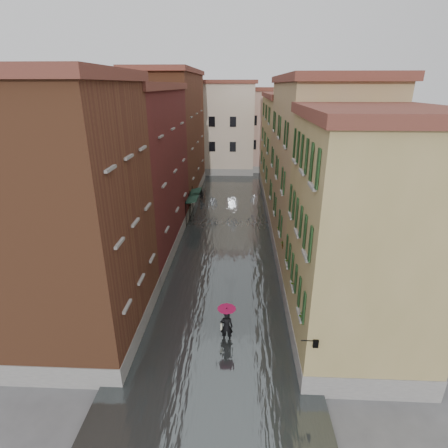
# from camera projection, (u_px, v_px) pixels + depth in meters

# --- Properties ---
(ground) EXTENTS (120.00, 120.00, 0.00)m
(ground) POSITION_uv_depth(u_px,v_px,m) (219.00, 312.00, 21.17)
(ground) COLOR #555558
(ground) RESTS_ON ground
(floodwater) EXTENTS (10.00, 60.00, 0.20)m
(floodwater) POSITION_uv_depth(u_px,v_px,m) (227.00, 229.00, 33.19)
(floodwater) COLOR #3E4445
(floodwater) RESTS_ON ground
(building_left_near) EXTENTS (6.00, 8.00, 13.00)m
(building_left_near) POSITION_uv_depth(u_px,v_px,m) (74.00, 223.00, 17.21)
(building_left_near) COLOR brown
(building_left_near) RESTS_ON ground
(building_left_mid) EXTENTS (6.00, 14.00, 12.50)m
(building_left_mid) POSITION_uv_depth(u_px,v_px,m) (137.00, 175.00, 27.51)
(building_left_mid) COLOR #5B1E1D
(building_left_mid) RESTS_ON ground
(building_left_far) EXTENTS (6.00, 16.00, 14.00)m
(building_left_far) POSITION_uv_depth(u_px,v_px,m) (172.00, 138.00, 41.15)
(building_left_far) COLOR brown
(building_left_far) RESTS_ON ground
(building_right_near) EXTENTS (6.00, 8.00, 11.50)m
(building_right_near) POSITION_uv_depth(u_px,v_px,m) (360.00, 242.00, 16.87)
(building_right_near) COLOR #96854D
(building_right_near) RESTS_ON ground
(building_right_mid) EXTENTS (6.00, 14.00, 13.00)m
(building_right_mid) POSITION_uv_depth(u_px,v_px,m) (316.00, 174.00, 26.80)
(building_right_mid) COLOR #9D825F
(building_right_mid) RESTS_ON ground
(building_right_far) EXTENTS (6.00, 16.00, 11.50)m
(building_right_far) POSITION_uv_depth(u_px,v_px,m) (290.00, 150.00, 40.99)
(building_right_far) COLOR #96854D
(building_right_far) RESTS_ON ground
(building_end_cream) EXTENTS (12.00, 9.00, 13.00)m
(building_end_cream) POSITION_uv_depth(u_px,v_px,m) (214.00, 129.00, 54.14)
(building_end_cream) COLOR beige
(building_end_cream) RESTS_ON ground
(building_end_pink) EXTENTS (10.00, 9.00, 12.00)m
(building_end_pink) POSITION_uv_depth(u_px,v_px,m) (271.00, 131.00, 55.79)
(building_end_pink) COLOR tan
(building_end_pink) RESTS_ON ground
(awning_near) EXTENTS (1.09, 3.14, 2.80)m
(awning_near) POSITION_uv_depth(u_px,v_px,m) (193.00, 199.00, 34.17)
(awning_near) COLOR black
(awning_near) RESTS_ON ground
(awning_far) EXTENTS (1.09, 2.76, 2.80)m
(awning_far) POSITION_uv_depth(u_px,v_px,m) (195.00, 193.00, 36.04)
(awning_far) COLOR black
(awning_far) RESTS_ON ground
(wall_lantern) EXTENTS (0.71, 0.22, 0.35)m
(wall_lantern) POSITION_uv_depth(u_px,v_px,m) (315.00, 343.00, 14.30)
(wall_lantern) COLOR black
(wall_lantern) RESTS_ON ground
(window_planters) EXTENTS (0.59, 11.10, 0.84)m
(window_planters) POSITION_uv_depth(u_px,v_px,m) (290.00, 258.00, 20.17)
(window_planters) COLOR maroon
(window_planters) RESTS_ON ground
(pedestrian_main) EXTENTS (0.99, 0.99, 2.06)m
(pedestrian_main) POSITION_uv_depth(u_px,v_px,m) (227.00, 322.00, 18.36)
(pedestrian_main) COLOR black
(pedestrian_main) RESTS_ON ground
(pedestrian_far) EXTENTS (0.78, 0.64, 1.48)m
(pedestrian_far) POSITION_uv_depth(u_px,v_px,m) (201.00, 195.00, 41.18)
(pedestrian_far) COLOR black
(pedestrian_far) RESTS_ON ground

